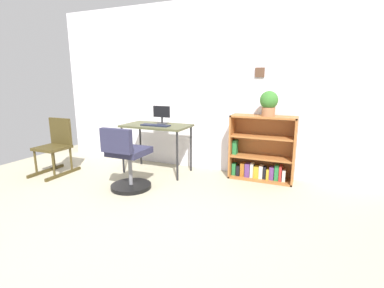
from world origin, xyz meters
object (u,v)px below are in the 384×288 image
(potted_plant_on_shelf, at_px, (269,102))
(keyboard, at_px, (155,125))
(desk, at_px, (157,129))
(bookshelf_low, at_px, (261,152))
(office_chair, at_px, (127,162))
(monitor, at_px, (162,115))
(rocking_chair, at_px, (56,145))

(potted_plant_on_shelf, bearing_deg, keyboard, -167.33)
(desk, xyz_separation_m, bookshelf_low, (1.51, 0.30, -0.27))
(keyboard, relative_size, office_chair, 0.53)
(desk, distance_m, monitor, 0.24)
(desk, xyz_separation_m, potted_plant_on_shelf, (1.58, 0.25, 0.42))
(monitor, bearing_deg, desk, -105.18)
(office_chair, distance_m, bookshelf_low, 1.84)
(bookshelf_low, xyz_separation_m, potted_plant_on_shelf, (0.07, -0.06, 0.70))
(rocking_chair, relative_size, potted_plant_on_shelf, 2.46)
(monitor, bearing_deg, potted_plant_on_shelf, 5.02)
(desk, distance_m, office_chair, 0.85)
(monitor, xyz_separation_m, rocking_chair, (-1.40, -0.74, -0.45))
(monitor, relative_size, bookshelf_low, 0.30)
(office_chair, height_order, bookshelf_low, bookshelf_low)
(monitor, bearing_deg, bookshelf_low, 7.39)
(keyboard, distance_m, office_chair, 0.79)
(bookshelf_low, bearing_deg, potted_plant_on_shelf, -37.78)
(keyboard, distance_m, bookshelf_low, 1.56)
(rocking_chair, bearing_deg, keyboard, 20.66)
(keyboard, bearing_deg, monitor, 92.49)
(desk, bearing_deg, potted_plant_on_shelf, 8.90)
(keyboard, relative_size, potted_plant_on_shelf, 1.30)
(monitor, relative_size, rocking_chair, 0.33)
(office_chair, relative_size, bookshelf_low, 0.91)
(desk, distance_m, potted_plant_on_shelf, 1.65)
(bookshelf_low, bearing_deg, monitor, -172.61)
(rocking_chair, distance_m, potted_plant_on_shelf, 3.15)
(office_chair, bearing_deg, potted_plant_on_shelf, 33.77)
(monitor, relative_size, potted_plant_on_shelf, 0.82)
(keyboard, height_order, office_chair, office_chair)
(keyboard, xyz_separation_m, office_chair, (-0.01, -0.69, -0.37))
(monitor, height_order, potted_plant_on_shelf, potted_plant_on_shelf)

